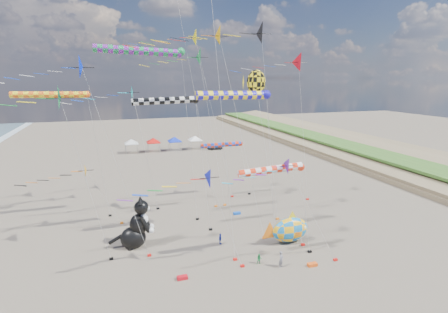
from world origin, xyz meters
TOP-DOWN VIEW (x-y plane):
  - ground at (0.00, 0.00)m, footprint 260.00×260.00m
  - delta_kite_0 at (-14.94, 19.16)m, footprint 10.67×1.78m
  - delta_kite_1 at (-0.45, 10.27)m, footprint 12.16×2.08m
  - delta_kite_2 at (-1.15, 21.14)m, footprint 12.59×2.26m
  - delta_kite_3 at (-15.29, 10.66)m, footprint 11.77×2.39m
  - delta_kite_5 at (4.71, 3.85)m, footprint 9.20×1.70m
  - delta_kite_6 at (-12.68, 10.23)m, footprint 10.99×2.22m
  - delta_kite_7 at (-9.01, 22.55)m, footprint 10.34×1.89m
  - delta_kite_8 at (4.42, 14.51)m, footprint 14.08×2.71m
  - delta_kite_9 at (-3.31, 5.55)m, footprint 9.80×1.96m
  - delta_kite_11 at (12.45, 19.60)m, footprint 11.41×2.70m
  - delta_kite_12 at (2.20, 24.10)m, footprint 10.76×2.55m
  - windsock_0 at (3.54, 6.00)m, footprint 7.78×0.74m
  - windsock_1 at (-4.59, 14.08)m, footprint 8.14×0.72m
  - windsock_2 at (-16.13, 22.00)m, footprint 9.52×0.76m
  - windsock_3 at (4.67, 24.41)m, footprint 7.50×0.69m
  - windsock_4 at (1.64, 11.02)m, footprint 9.03×0.89m
  - windsock_5 at (-6.49, 17.49)m, footprint 10.71×0.89m
  - angelfish_kite at (4.95, 14.29)m, footprint 3.74×3.02m
  - cat_inflatable at (-8.57, 12.74)m, footprint 4.14×2.45m
  - fish_inflatable at (6.79, 8.52)m, footprint 5.36×1.97m
  - person_adult at (3.70, 4.41)m, footprint 0.68×0.66m
  - child_green at (2.03, 5.52)m, footprint 0.58×0.51m
  - child_blue at (-0.21, 10.53)m, footprint 0.61×0.73m
  - kite_bag_0 at (-5.30, 5.27)m, footprint 0.90×0.44m
  - kite_bag_1 at (4.26, 17.61)m, footprint 0.90×0.44m
  - kite_bag_2 at (6.54, 3.67)m, footprint 0.90×0.44m
  - tent_row at (1.50, 60.00)m, footprint 19.20×4.20m
  - parked_car at (13.45, 58.00)m, footprint 3.69×1.50m

SIDE VIEW (x-z plane):
  - ground at x=0.00m, z-range 0.00..0.00m
  - kite_bag_0 at x=-5.30m, z-range 0.00..0.30m
  - kite_bag_1 at x=4.26m, z-range 0.00..0.30m
  - kite_bag_2 at x=6.54m, z-range 0.00..0.30m
  - child_green at x=2.03m, z-range 0.00..1.02m
  - child_blue at x=-0.21m, z-range 0.00..1.16m
  - parked_car at x=13.45m, z-range 0.00..1.25m
  - person_adult at x=3.70m, z-range 0.00..1.57m
  - fish_inflatable at x=6.79m, z-range -0.30..3.25m
  - cat_inflatable at x=-8.57m, z-range 0.00..5.30m
  - tent_row at x=1.50m, z-range 1.25..5.05m
  - delta_kite_0 at x=-14.94m, z-range 2.69..10.61m
  - windsock_3 at x=4.67m, z-range 3.67..11.81m
  - delta_kite_9 at x=-3.31m, z-range 3.50..13.14m
  - windsock_0 at x=3.54m, z-range 4.21..13.49m
  - delta_kite_5 at x=4.71m, z-range 3.90..14.18m
  - windsock_1 at x=-4.59m, z-range 7.09..22.19m
  - delta_kite_7 at x=-9.01m, z-range 6.79..23.05m
  - windsock_2 at x=-16.13m, z-range 7.31..22.84m
  - delta_kite_3 at x=-15.29m, z-range 6.82..23.42m
  - windsock_4 at x=1.64m, z-range 7.38..23.16m
  - angelfish_kite at x=4.95m, z-range 7.47..25.32m
  - delta_kite_6 at x=-12.68m, z-range 8.11..27.12m
  - delta_kite_11 at x=12.45m, z-range 8.58..28.91m
  - delta_kite_12 at x=2.20m, z-range 8.99..29.99m
  - windsock_5 at x=-6.49m, z-range 9.59..29.78m
  - delta_kite_1 at x=-0.45m, z-range 9.55..31.45m
  - delta_kite_2 at x=-1.15m, z-range 9.93..32.70m
  - delta_kite_8 at x=4.42m, z-range 9.91..33.00m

